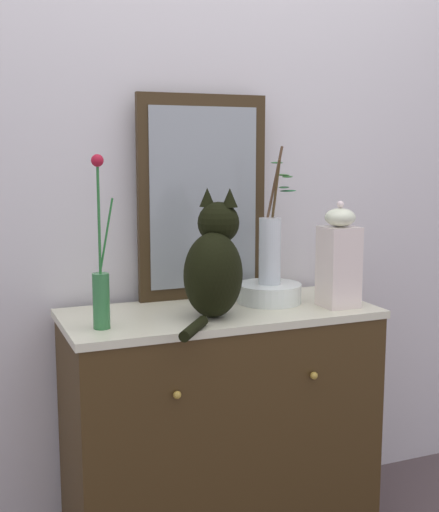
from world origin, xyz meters
TOP-DOWN VIEW (x-y plane):
  - wall_back at (0.00, 0.30)m, footprint 4.40×0.08m
  - sideboard at (0.00, -0.00)m, footprint 1.03×0.47m
  - mirror_leaning at (0.02, 0.20)m, footprint 0.47×0.03m
  - cat_sitting at (-0.05, -0.07)m, footprint 0.33×0.39m
  - vase_slim_green at (-0.41, -0.09)m, footprint 0.07×0.05m
  - bowl_porcelain at (0.20, 0.04)m, footprint 0.22×0.22m
  - vase_glass_clear at (0.21, 0.04)m, footprint 0.15×0.11m
  - jar_lidded_porcelain at (0.39, -0.10)m, footprint 0.11×0.11m

SIDE VIEW (x-z plane):
  - sideboard at x=0.00m, z-range 0.00..0.82m
  - bowl_porcelain at x=0.20m, z-range 0.82..0.89m
  - vase_slim_green at x=-0.41m, z-range 0.70..1.21m
  - jar_lidded_porcelain at x=0.39m, z-range 0.81..1.16m
  - cat_sitting at x=-0.05m, z-range 0.79..1.19m
  - vase_glass_clear at x=0.21m, z-range 0.79..1.26m
  - mirror_leaning at x=0.02m, z-range 0.82..1.53m
  - wall_back at x=0.00m, z-range 0.00..2.60m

